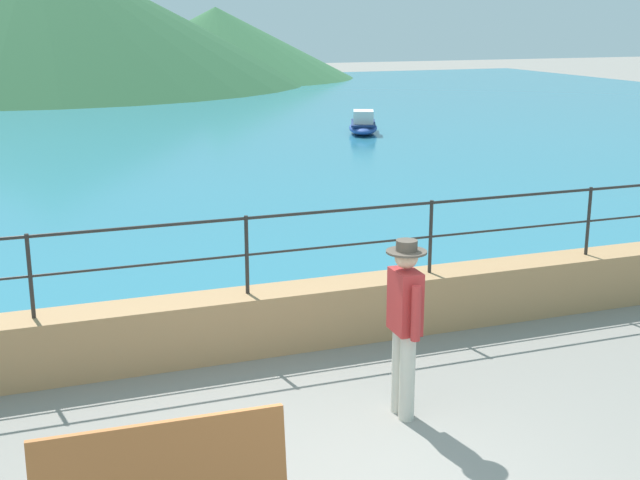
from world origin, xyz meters
TOP-DOWN VIEW (x-y plane):
  - promenade_wall at (0.00, 3.20)m, footprint 20.00×0.56m
  - railing at (0.00, 3.20)m, footprint 18.44×0.04m
  - lake_water at (0.00, 25.84)m, footprint 64.00×44.32m
  - hill_main at (-0.12, 45.07)m, footprint 29.86×29.86m
  - hill_secondary at (10.06, 45.79)m, footprint 16.83×16.83m
  - person_walking at (0.95, 1.12)m, footprint 0.38×0.57m
  - boat_2 at (8.40, 19.43)m, footprint 1.72×2.47m

SIDE VIEW (x-z plane):
  - lake_water at x=0.00m, z-range 0.00..0.06m
  - boat_2 at x=8.40m, z-range -0.05..0.71m
  - promenade_wall at x=0.00m, z-range 0.00..0.70m
  - person_walking at x=0.95m, z-range 0.10..1.85m
  - railing at x=0.00m, z-range 0.89..1.79m
  - hill_secondary at x=10.06m, z-range 0.00..4.24m
  - hill_main at x=-0.12m, z-range 0.00..7.71m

